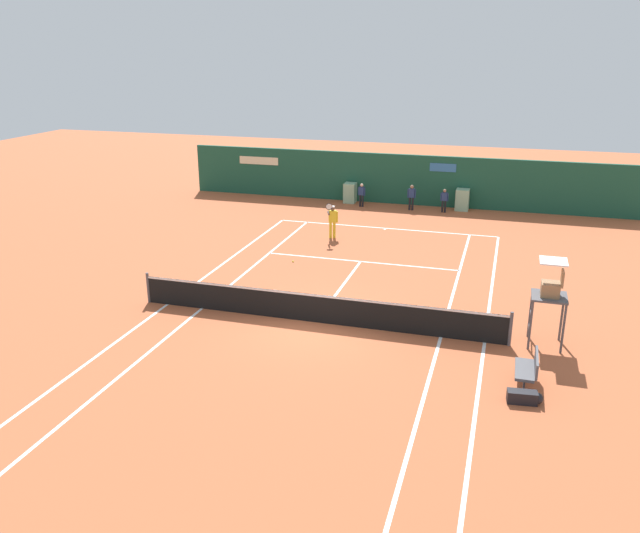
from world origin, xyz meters
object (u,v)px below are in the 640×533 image
(ball_kid_right_post, at_px, (444,199))
(ball_kid_centre_post, at_px, (362,193))
(umpire_chair, at_px, (550,292))
(player_bench, at_px, (529,367))
(tennis_ball_mid_court, at_px, (293,261))
(player_on_baseline, at_px, (332,219))
(equipment_bag, at_px, (526,397))
(ball_kid_left_post, at_px, (412,196))

(ball_kid_right_post, bearing_deg, ball_kid_centre_post, -3.56)
(umpire_chair, xyz_separation_m, player_bench, (-0.49, -2.66, -1.17))
(player_bench, xyz_separation_m, tennis_ball_mid_court, (-9.15, 7.83, -0.47))
(player_on_baseline, relative_size, tennis_ball_mid_court, 25.86)
(equipment_bag, height_order, tennis_ball_mid_court, equipment_bag)
(tennis_ball_mid_court, bearing_deg, equipment_bag, -44.03)
(equipment_bag, bearing_deg, ball_kid_right_post, 102.27)
(umpire_chair, distance_m, ball_kid_left_post, 16.62)
(equipment_bag, relative_size, tennis_ball_mid_court, 13.02)
(player_bench, xyz_separation_m, ball_kid_centre_post, (-8.64, 17.97, 0.23))
(equipment_bag, relative_size, ball_kid_centre_post, 0.69)
(tennis_ball_mid_court, bearing_deg, ball_kid_left_post, 72.28)
(player_bench, relative_size, equipment_bag, 1.39)
(ball_kid_right_post, bearing_deg, player_on_baseline, 51.87)
(ball_kid_right_post, xyz_separation_m, ball_kid_left_post, (-1.73, -0.00, 0.06))
(player_on_baseline, bearing_deg, ball_kid_left_post, -134.10)
(player_on_baseline, height_order, ball_kid_centre_post, player_on_baseline)
(tennis_ball_mid_court, bearing_deg, ball_kid_centre_post, 87.13)
(player_on_baseline, distance_m, tennis_ball_mid_court, 3.96)
(player_bench, bearing_deg, ball_kid_left_post, 18.18)
(ball_kid_left_post, height_order, tennis_ball_mid_court, ball_kid_left_post)
(ball_kid_right_post, relative_size, ball_kid_left_post, 0.92)
(player_bench, height_order, tennis_ball_mid_court, player_bench)
(umpire_chair, distance_m, player_on_baseline, 12.75)
(equipment_bag, height_order, ball_kid_left_post, ball_kid_left_post)
(player_bench, xyz_separation_m, equipment_bag, (-0.05, -0.97, -0.35))
(ball_kid_centre_post, bearing_deg, tennis_ball_mid_court, 97.24)
(player_bench, relative_size, tennis_ball_mid_court, 18.12)
(player_bench, relative_size, ball_kid_left_post, 0.90)
(player_on_baseline, bearing_deg, umpire_chair, 113.60)
(player_bench, distance_m, ball_kid_left_post, 18.92)
(umpire_chair, xyz_separation_m, tennis_ball_mid_court, (-9.64, 5.17, -1.65))
(umpire_chair, distance_m, ball_kid_right_post, 16.04)
(umpire_chair, height_order, player_bench, umpire_chair)
(equipment_bag, xyz_separation_m, player_on_baseline, (-8.49, 12.61, 0.76))
(ball_kid_left_post, relative_size, tennis_ball_mid_court, 20.05)
(player_bench, bearing_deg, tennis_ball_mid_court, 49.45)
(ball_kid_centre_post, bearing_deg, player_bench, 125.77)
(equipment_bag, bearing_deg, umpire_chair, 81.53)
(ball_kid_centre_post, height_order, ball_kid_right_post, ball_kid_centre_post)
(player_on_baseline, height_order, tennis_ball_mid_court, player_on_baseline)
(ball_kid_left_post, bearing_deg, ball_kid_centre_post, -3.38)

